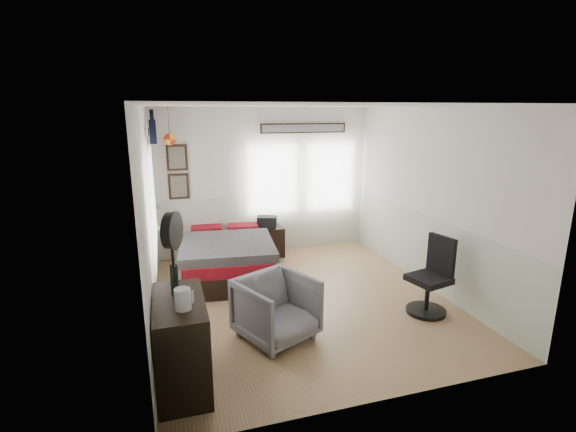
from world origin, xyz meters
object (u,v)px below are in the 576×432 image
(dresser, at_px, (181,343))
(nightstand, at_px, (267,241))
(bed, at_px, (227,257))
(armchair, at_px, (276,309))
(task_chair, at_px, (431,282))

(dresser, relative_size, nightstand, 1.80)
(bed, xyz_separation_m, dresser, (-0.86, -2.69, 0.14))
(bed, relative_size, dresser, 2.11)
(bed, relative_size, armchair, 2.56)
(nightstand, bearing_deg, armchair, -104.12)
(bed, height_order, armchair, armchair)
(nightstand, bearing_deg, dresser, -118.85)
(bed, relative_size, nightstand, 3.79)
(armchair, bearing_deg, task_chair, -23.79)
(armchair, xyz_separation_m, nightstand, (0.59, 2.84, -0.10))
(bed, relative_size, task_chair, 2.01)
(dresser, bearing_deg, task_chair, 10.66)
(task_chair, bearing_deg, bed, 125.81)
(bed, height_order, nightstand, bed)
(armchair, bearing_deg, dresser, -177.51)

